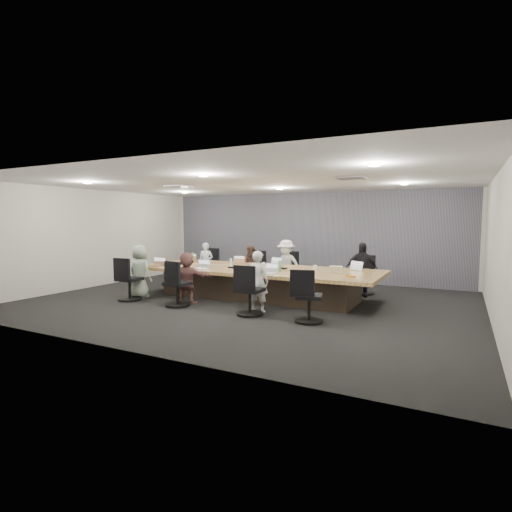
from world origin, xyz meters
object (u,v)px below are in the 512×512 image
at_px(chair_6, 250,294).
at_px(snack_packet, 351,276).
at_px(laptop_0, 195,260).
at_px(laptop_6, 269,273).
at_px(bottle_green_right, 280,266).
at_px(chair_0, 212,268).
at_px(person_0, 206,263).
at_px(laptop_1, 242,263).
at_px(chair_3, 364,279).
at_px(person_3, 362,270).
at_px(chair_4, 130,283).
at_px(conference_table, 258,282).
at_px(stapler, 267,271).
at_px(person_2, 286,265).
at_px(person_4, 140,271).
at_px(laptop_4, 155,266).
at_px(mug_brown, 165,262).
at_px(laptop_5, 201,269).
at_px(chair_1, 257,271).
at_px(chair_2, 291,273).
at_px(laptop_2, 278,265).
at_px(chair_5, 178,287).
at_px(person_5, 187,278).
at_px(bottle_green_left, 192,258).
at_px(chair_7, 309,301).
at_px(canvas_bag, 336,270).
at_px(bottle_clear, 231,262).
at_px(person_6, 258,281).
at_px(person_1, 252,266).

distance_m(chair_6, snack_packet, 2.14).
relative_size(laptop_0, laptop_6, 1.11).
distance_m(laptop_6, bottle_green_right, 0.48).
xyz_separation_m(chair_0, person_0, (0.00, -0.35, 0.19)).
height_order(laptop_1, bottle_green_right, bottle_green_right).
height_order(chair_3, person_3, person_3).
relative_size(chair_3, chair_4, 0.94).
xyz_separation_m(conference_table, stapler, (0.52, -0.57, 0.37)).
height_order(person_2, bottle_green_right, person_2).
relative_size(person_4, laptop_4, 3.71).
distance_m(chair_0, mug_brown, 2.07).
height_order(person_3, laptop_4, person_3).
bearing_deg(person_0, chair_6, -57.02).
distance_m(laptop_0, laptop_5, 2.08).
relative_size(laptop_5, snack_packet, 2.05).
xyz_separation_m(person_0, laptop_6, (3.17, -2.15, 0.13)).
bearing_deg(chair_1, stapler, 130.77).
xyz_separation_m(conference_table, chair_3, (2.24, 1.70, 0.00)).
bearing_deg(chair_2, laptop_2, 105.94).
relative_size(chair_5, person_5, 0.71).
height_order(laptop_0, laptop_5, same).
height_order(chair_4, laptop_0, chair_4).
relative_size(person_0, laptop_5, 3.53).
xyz_separation_m(person_3, laptop_5, (-3.39, -2.15, 0.07)).
height_order(chair_2, mug_brown, same).
bearing_deg(laptop_6, bottle_green_left, 159.22).
bearing_deg(laptop_1, chair_7, 139.42).
bearing_deg(person_5, laptop_4, -34.11).
bearing_deg(bottle_green_right, person_2, 108.14).
bearing_deg(mug_brown, canvas_bag, 4.00).
distance_m(chair_5, canvas_bag, 3.57).
height_order(person_3, mug_brown, person_3).
bearing_deg(mug_brown, laptop_5, -17.43).
height_order(chair_0, snack_packet, chair_0).
bearing_deg(chair_1, person_0, 21.23).
height_order(laptop_0, person_5, person_5).
bearing_deg(chair_6, chair_5, 178.85).
xyz_separation_m(chair_1, chair_2, (1.07, 0.00, 0.02)).
bearing_deg(chair_1, laptop_5, 92.93).
relative_size(chair_2, chair_7, 1.03).
height_order(chair_0, bottle_green_right, bottle_green_right).
bearing_deg(bottle_green_right, bottle_clear, 166.01).
height_order(person_6, bottle_clear, person_6).
height_order(chair_4, person_1, person_1).
distance_m(chair_3, laptop_2, 2.27).
height_order(chair_6, snack_packet, chair_6).
bearing_deg(chair_5, person_2, 76.74).
bearing_deg(person_2, chair_3, 12.81).
distance_m(person_2, laptop_6, 2.21).
relative_size(chair_0, laptop_5, 2.45).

